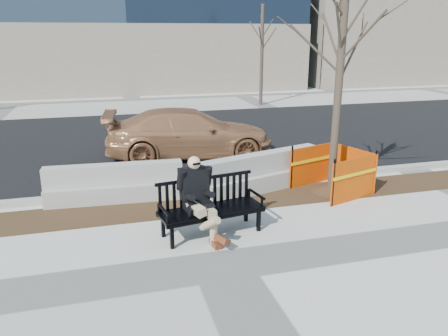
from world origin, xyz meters
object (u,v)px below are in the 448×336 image
at_px(seated_man, 198,235).
at_px(tree_fence, 331,192).
at_px(bench, 212,234).
at_px(sedan, 190,156).
at_px(jersey_barrier_left, 116,200).
at_px(jersey_barrier_right, 262,189).

xyz_separation_m(seated_man, tree_fence, (3.43, 1.41, 0.00)).
bearing_deg(bench, seated_man, 168.47).
relative_size(bench, sedan, 0.40).
height_order(seated_man, jersey_barrier_left, seated_man).
height_order(tree_fence, sedan, tree_fence).
bearing_deg(tree_fence, sedan, 123.18).
bearing_deg(seated_man, jersey_barrier_left, 112.70).
bearing_deg(jersey_barrier_right, bench, -147.42).
xyz_separation_m(jersey_barrier_left, jersey_barrier_right, (3.32, -0.16, 0.00)).
distance_m(bench, sedan, 5.32).
distance_m(tree_fence, jersey_barrier_left, 4.84).
height_order(tree_fence, jersey_barrier_left, tree_fence).
xyz_separation_m(sedan, jersey_barrier_right, (1.06, -3.27, 0.00)).
bearing_deg(sedan, jersey_barrier_left, 149.79).
distance_m(sedan, jersey_barrier_left, 3.84).
bearing_deg(jersey_barrier_right, jersey_barrier_left, 160.25).
relative_size(seated_man, tree_fence, 0.28).
bearing_deg(sedan, jersey_barrier_right, -156.23).
relative_size(jersey_barrier_left, jersey_barrier_right, 0.94).
height_order(seated_man, sedan, seated_man).
relative_size(sedan, jersey_barrier_left, 1.66).
distance_m(seated_man, tree_fence, 3.71).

